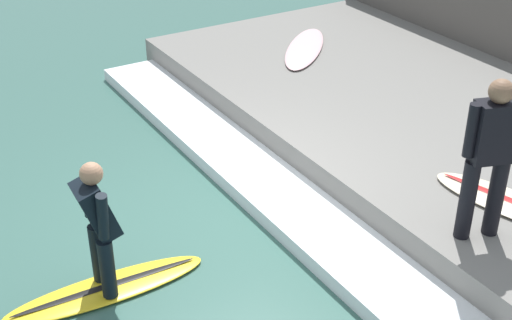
% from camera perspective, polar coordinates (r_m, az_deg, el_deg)
% --- Properties ---
extents(ground_plane, '(28.00, 28.00, 0.00)m').
position_cam_1_polar(ground_plane, '(8.10, -2.03, -4.92)').
color(ground_plane, '#386056').
extents(concrete_ledge, '(4.40, 9.74, 0.46)m').
position_cam_1_polar(concrete_ledge, '(9.79, 15.07, 2.05)').
color(concrete_ledge, slate).
rests_on(concrete_ledge, ground_plane).
extents(wave_foam_crest, '(0.86, 9.26, 0.18)m').
position_cam_1_polar(wave_foam_crest, '(8.35, 2.05, -3.05)').
color(wave_foam_crest, white).
rests_on(wave_foam_crest, ground_plane).
extents(surfboard_riding, '(2.05, 0.56, 0.07)m').
position_cam_1_polar(surfboard_riding, '(7.26, -11.88, -10.05)').
color(surfboard_riding, yellow).
rests_on(surfboard_riding, ground_plane).
extents(surfer_riding, '(0.39, 0.59, 1.39)m').
position_cam_1_polar(surfer_riding, '(6.78, -12.57, -4.79)').
color(surfer_riding, black).
rests_on(surfer_riding, surfboard_riding).
extents(surfer_waiting_near, '(0.53, 0.34, 1.65)m').
position_cam_1_polar(surfer_waiting_near, '(6.95, 18.22, 0.64)').
color(surfer_waiting_near, black).
rests_on(surfer_waiting_near, concrete_ledge).
extents(surfboard_waiting_near, '(0.98, 1.85, 0.07)m').
position_cam_1_polar(surfboard_waiting_near, '(7.97, 19.78, -3.30)').
color(surfboard_waiting_near, beige).
rests_on(surfboard_waiting_near, concrete_ledge).
extents(surfboard_spare, '(1.74, 1.77, 0.06)m').
position_cam_1_polar(surfboard_spare, '(11.67, 3.92, 8.92)').
color(surfboard_spare, beige).
rests_on(surfboard_spare, concrete_ledge).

